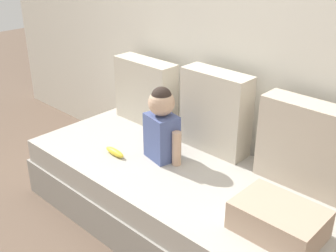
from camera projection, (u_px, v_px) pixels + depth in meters
name	position (u px, v px, depth m)	size (l,w,h in m)	color
ground_plane	(177.00, 223.00, 2.65)	(12.00, 12.00, 0.00)	brown
back_wall	(244.00, 2.00, 2.47)	(5.21, 0.10, 2.59)	silver
couch	(178.00, 197.00, 2.56)	(2.01, 0.88, 0.41)	#9C978F
throw_pillow_left	(146.00, 92.00, 2.99)	(0.49, 0.16, 0.46)	beige
throw_pillow_center	(215.00, 112.00, 2.59)	(0.45, 0.16, 0.51)	beige
throw_pillow_right	(309.00, 147.00, 2.21)	(0.55, 0.16, 0.48)	#C1B29E
toddler	(162.00, 124.00, 2.50)	(0.30, 0.19, 0.46)	#4C5B93
banana	(115.00, 152.00, 2.62)	(0.17, 0.04, 0.04)	yellow
folded_blanket	(278.00, 220.00, 1.92)	(0.40, 0.28, 0.14)	tan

